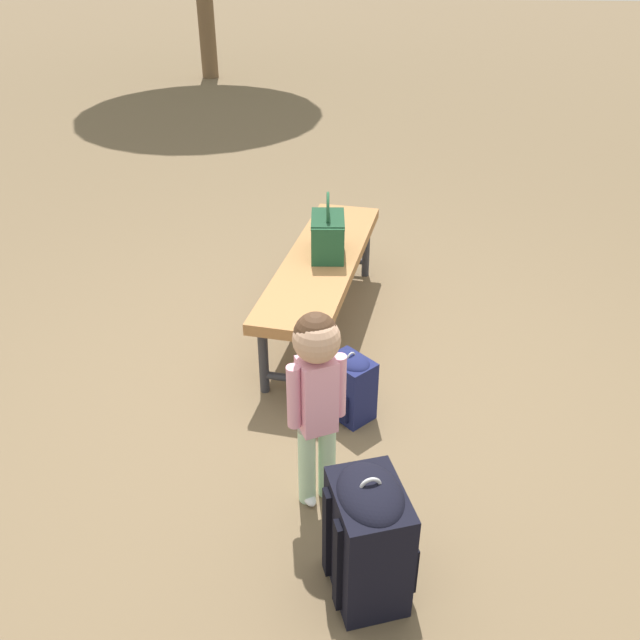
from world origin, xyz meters
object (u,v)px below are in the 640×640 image
object	(u,v)px
handbag	(328,234)
park_bench	(322,266)
backpack_small	(350,384)
child_standing	(317,383)
backpack_large	(368,535)

from	to	relation	value
handbag	park_bench	bearing A→B (deg)	-36.12
backpack_small	child_standing	bearing A→B (deg)	-12.22
child_standing	backpack_large	xyz separation A→B (m)	(0.43, 0.21, -0.32)
child_standing	handbag	bearing A→B (deg)	-178.18
park_bench	handbag	xyz separation A→B (m)	(-0.04, 0.03, 0.18)
backpack_large	handbag	bearing A→B (deg)	-172.10
handbag	backpack_small	size ratio (longest dim) A/B	1.00
handbag	child_standing	xyz separation A→B (m)	(1.42, 0.05, 0.01)
backpack_small	backpack_large	bearing A→B (deg)	5.45
handbag	child_standing	world-z (taller)	child_standing
handbag	backpack_large	world-z (taller)	handbag
park_bench	handbag	world-z (taller)	handbag
park_bench	backpack_small	world-z (taller)	park_bench
child_standing	backpack_small	xyz separation A→B (m)	(-0.55, 0.12, -0.41)
park_bench	backpack_small	distance (m)	0.88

